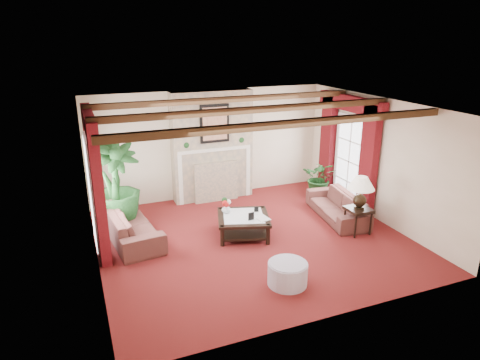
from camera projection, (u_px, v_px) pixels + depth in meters
name	position (u px, v px, depth m)	size (l,w,h in m)	color
floor	(253.00, 239.00, 8.71)	(6.00, 6.00, 0.00)	#470C10
ceiling	(254.00, 106.00, 7.83)	(6.00, 6.00, 0.00)	white
back_wall	(210.00, 144.00, 10.69)	(6.00, 0.02, 2.70)	beige
left_wall	(91.00, 197.00, 7.22)	(0.02, 5.50, 2.70)	beige
right_wall	(379.00, 160.00, 9.33)	(0.02, 5.50, 2.70)	beige
ceiling_beams	(254.00, 110.00, 7.85)	(6.00, 3.00, 0.12)	#331F10
fireplace	(211.00, 90.00, 10.07)	(2.00, 0.52, 2.70)	tan
french_door_left	(84.00, 139.00, 7.85)	(0.10, 1.10, 2.16)	white
french_door_right	(354.00, 117.00, 9.94)	(0.10, 1.10, 2.16)	white
curtains_left	(88.00, 116.00, 7.76)	(0.20, 2.40, 2.55)	#44090B
curtains_right	(351.00, 99.00, 9.77)	(0.20, 2.40, 2.55)	#44090B
sofa_left	(130.00, 219.00, 8.62)	(0.87, 2.20, 0.84)	#3C101F
sofa_right	(337.00, 202.00, 9.63)	(0.83, 1.97, 0.75)	#3C101F
potted_palm	(116.00, 204.00, 9.10)	(1.45, 2.09, 1.06)	black
small_plant	(320.00, 182.00, 10.96)	(1.26, 1.26, 0.73)	black
coffee_table	(243.00, 225.00, 8.83)	(1.04, 1.04, 0.42)	black
side_table	(358.00, 220.00, 8.90)	(0.47, 0.47, 0.56)	black
ottoman	(288.00, 274.00, 7.08)	(0.66, 0.66, 0.39)	#A6A1B7
table_lamp	(360.00, 192.00, 8.70)	(0.55, 0.55, 0.70)	black
flower_vase	(226.00, 209.00, 8.88)	(0.26, 0.26, 0.19)	silver
book	(258.00, 213.00, 8.51)	(0.23, 0.06, 0.32)	black
photo_frame_a	(251.00, 216.00, 8.53)	(0.13, 0.02, 0.17)	black
photo_frame_b	(256.00, 209.00, 8.93)	(0.09, 0.02, 0.12)	black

